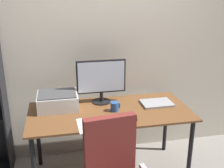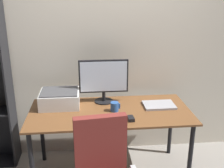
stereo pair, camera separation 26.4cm
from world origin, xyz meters
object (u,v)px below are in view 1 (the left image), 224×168
at_px(keyboard, 108,121).
at_px(coffee_mug, 115,107).
at_px(mouse, 133,118).
at_px(laptop, 157,103).
at_px(printer, 58,100).
at_px(desk, 110,118).
at_px(monitor, 101,79).

xyz_separation_m(keyboard, coffee_mug, (0.11, 0.22, 0.04)).
bearing_deg(mouse, laptop, 35.96).
xyz_separation_m(keyboard, printer, (-0.44, 0.41, 0.07)).
distance_m(desk, monitor, 0.42).
height_order(monitor, keyboard, monitor).
xyz_separation_m(laptop, printer, (-1.02, 0.11, 0.07)).
xyz_separation_m(desk, keyboard, (-0.06, -0.23, 0.09)).
distance_m(keyboard, printer, 0.61).
height_order(desk, keyboard, keyboard).
xyz_separation_m(desk, coffee_mug, (0.04, -0.01, 0.13)).
xyz_separation_m(monitor, mouse, (0.22, -0.46, -0.25)).
bearing_deg(keyboard, monitor, 86.65).
height_order(monitor, laptop, monitor).
bearing_deg(monitor, coffee_mug, -70.03).
bearing_deg(keyboard, coffee_mug, 62.67).
distance_m(desk, coffee_mug, 0.13).
bearing_deg(mouse, printer, 144.87).
height_order(coffee_mug, laptop, coffee_mug).
distance_m(desk, laptop, 0.53).
height_order(laptop, printer, printer).
bearing_deg(printer, monitor, 7.17).
height_order(monitor, mouse, monitor).
bearing_deg(printer, desk, -19.49).
bearing_deg(desk, laptop, 7.08).
height_order(monitor, coffee_mug, monitor).
height_order(mouse, printer, printer).
relative_size(desk, keyboard, 5.55).
height_order(desk, monitor, monitor).
bearing_deg(coffee_mug, mouse, -59.35).
height_order(monitor, printer, monitor).
xyz_separation_m(desk, printer, (-0.51, 0.18, 0.16)).
xyz_separation_m(desk, mouse, (0.17, -0.23, 0.09)).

